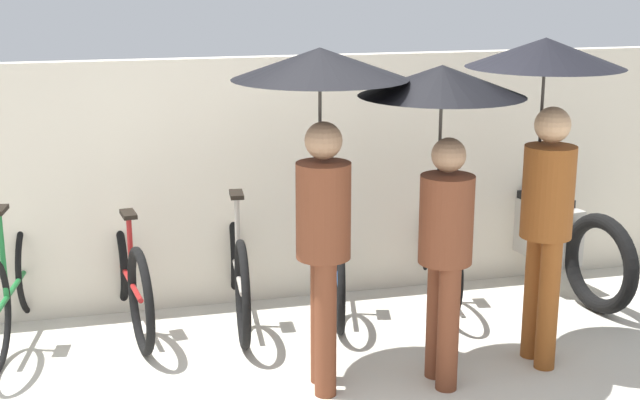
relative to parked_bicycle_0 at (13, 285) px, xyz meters
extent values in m
cube|color=beige|center=(1.53, 0.36, 0.53)|extent=(12.00, 0.12, 1.85)
torus|color=black|center=(0.08, 0.50, -0.02)|extent=(0.16, 0.73, 0.74)
cylinder|color=#19662D|center=(0.00, -0.01, -0.02)|extent=(0.19, 1.02, 0.04)
cylinder|color=#19662D|center=(-0.03, -0.18, 0.27)|extent=(0.04, 0.04, 0.58)
cylinder|color=#19662D|center=(0.08, 0.50, 0.33)|extent=(0.04, 0.04, 0.70)
cylinder|color=#19662D|center=(0.08, 0.50, 0.68)|extent=(0.44, 0.10, 0.03)
torus|color=black|center=(0.71, 0.53, -0.03)|extent=(0.15, 0.72, 0.72)
torus|color=black|center=(0.82, -0.44, -0.03)|extent=(0.15, 0.72, 0.72)
cylinder|color=maroon|center=(0.76, 0.05, -0.03)|extent=(0.15, 0.97, 0.04)
cylinder|color=maroon|center=(0.78, -0.12, 0.22)|extent=(0.04, 0.04, 0.49)
cube|color=black|center=(0.78, -0.12, 0.48)|extent=(0.11, 0.21, 0.03)
cylinder|color=maroon|center=(0.71, 0.53, 0.27)|extent=(0.04, 0.04, 0.60)
cylinder|color=maroon|center=(0.71, 0.53, 0.57)|extent=(0.44, 0.08, 0.03)
torus|color=black|center=(1.58, 0.55, -0.02)|extent=(0.12, 0.74, 0.74)
torus|color=black|center=(1.48, -0.51, -0.02)|extent=(0.12, 0.74, 0.74)
cylinder|color=#A59E93|center=(1.53, 0.02, -0.02)|extent=(0.13, 1.06, 0.04)
cylinder|color=#A59E93|center=(1.51, -0.17, 0.27)|extent=(0.04, 0.04, 0.58)
cube|color=black|center=(1.51, -0.17, 0.58)|extent=(0.11, 0.21, 0.03)
cylinder|color=#A59E93|center=(1.58, 0.55, 0.32)|extent=(0.04, 0.04, 0.68)
cylinder|color=#A59E93|center=(1.58, 0.55, 0.66)|extent=(0.44, 0.07, 0.03)
torus|color=black|center=(2.42, 0.55, -0.05)|extent=(0.21, 0.67, 0.67)
torus|color=black|center=(2.18, -0.44, -0.05)|extent=(0.21, 0.67, 0.67)
cylinder|color=#19478C|center=(2.30, 0.05, -0.05)|extent=(0.28, 1.00, 0.04)
cylinder|color=#19478C|center=(2.25, -0.12, 0.24)|extent=(0.04, 0.04, 0.59)
cube|color=black|center=(2.25, -0.12, 0.55)|extent=(0.13, 0.22, 0.03)
cylinder|color=#19478C|center=(2.42, 0.55, 0.32)|extent=(0.04, 0.04, 0.75)
cylinder|color=#19478C|center=(2.42, 0.55, 0.69)|extent=(0.43, 0.13, 0.03)
torus|color=black|center=(3.13, 0.57, -0.01)|extent=(0.15, 0.76, 0.76)
torus|color=black|center=(2.99, -0.39, -0.01)|extent=(0.15, 0.76, 0.76)
cylinder|color=maroon|center=(3.06, 0.09, -0.01)|extent=(0.18, 0.97, 0.04)
cylinder|color=maroon|center=(3.04, -0.08, 0.28)|extent=(0.04, 0.04, 0.58)
cube|color=black|center=(3.04, -0.08, 0.59)|extent=(0.12, 0.21, 0.03)
cylinder|color=maroon|center=(3.13, 0.57, 0.33)|extent=(0.04, 0.04, 0.68)
cylinder|color=maroon|center=(3.13, 0.57, 0.67)|extent=(0.44, 0.09, 0.03)
cylinder|color=brown|center=(1.84, -1.33, 0.03)|extent=(0.13, 0.13, 0.83)
cylinder|color=brown|center=(1.86, -1.15, 0.03)|extent=(0.13, 0.13, 0.83)
cylinder|color=brown|center=(1.85, -1.24, 0.73)|extent=(0.32, 0.32, 0.57)
sphere|color=#997051|center=(1.85, -1.24, 1.14)|extent=(0.22, 0.22, 0.22)
cylinder|color=#332D28|center=(1.86, -1.10, 1.11)|extent=(0.02, 0.02, 0.71)
cone|color=black|center=(1.86, -1.10, 1.55)|extent=(1.02, 1.02, 0.18)
cylinder|color=brown|center=(2.57, -1.44, 0.00)|extent=(0.13, 0.13, 0.78)
cylinder|color=brown|center=(2.56, -1.26, 0.00)|extent=(0.13, 0.13, 0.78)
cylinder|color=brown|center=(2.57, -1.35, 0.65)|extent=(0.32, 0.32, 0.53)
sphere|color=#997051|center=(2.57, -1.35, 1.04)|extent=(0.20, 0.20, 0.20)
cylinder|color=#332D28|center=(2.56, -1.21, 1.02)|extent=(0.02, 0.02, 0.68)
cone|color=black|center=(2.56, -1.21, 1.45)|extent=(0.98, 0.98, 0.18)
cylinder|color=brown|center=(3.28, -1.32, 0.03)|extent=(0.13, 0.13, 0.85)
cylinder|color=brown|center=(3.28, -1.14, 0.03)|extent=(0.13, 0.13, 0.85)
cylinder|color=brown|center=(3.28, -1.23, 0.74)|extent=(0.32, 0.32, 0.58)
sphere|color=tan|center=(3.28, -1.23, 1.16)|extent=(0.22, 0.22, 0.22)
cylinder|color=#332D28|center=(3.28, -1.09, 1.13)|extent=(0.02, 0.02, 0.72)
cone|color=black|center=(3.28, -1.09, 1.58)|extent=(0.97, 0.97, 0.18)
torus|color=black|center=(3.87, 0.84, -0.02)|extent=(0.24, 0.75, 0.75)
torus|color=black|center=(4.12, -0.55, -0.02)|extent=(0.24, 0.75, 0.75)
cube|color=#ADA89E|center=(4.00, 0.15, 0.06)|extent=(0.37, 0.81, 0.44)
cube|color=black|center=(4.00, 0.15, 0.31)|extent=(0.31, 0.58, 0.06)
cylinder|color=#B2B2B7|center=(3.87, 0.84, 0.53)|extent=(0.58, 0.13, 0.03)
camera|label=1|loc=(0.60, -6.01, 2.09)|focal=50.00mm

